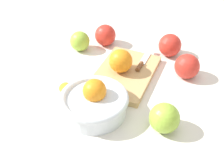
% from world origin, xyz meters
% --- Properties ---
extents(ground_plane, '(2.40, 2.40, 0.00)m').
position_xyz_m(ground_plane, '(0.00, 0.00, 0.00)').
color(ground_plane, silver).
extents(bowl, '(0.19, 0.19, 0.10)m').
position_xyz_m(bowl, '(-0.11, 0.06, 0.04)').
color(bowl, silver).
rests_on(bowl, ground_plane).
extents(cutting_board, '(0.29, 0.23, 0.02)m').
position_xyz_m(cutting_board, '(0.07, 0.00, 0.01)').
color(cutting_board, tan).
rests_on(cutting_board, ground_plane).
extents(orange_on_board, '(0.07, 0.07, 0.07)m').
position_xyz_m(orange_on_board, '(0.07, 0.01, 0.06)').
color(orange_on_board, orange).
rests_on(orange_on_board, cutting_board).
extents(knife, '(0.15, 0.05, 0.01)m').
position_xyz_m(knife, '(0.13, -0.05, 0.02)').
color(knife, silver).
rests_on(knife, cutting_board).
extents(apple_front_left, '(0.08, 0.08, 0.08)m').
position_xyz_m(apple_front_left, '(-0.14, -0.13, 0.04)').
color(apple_front_left, '#8EB738').
rests_on(apple_front_left, ground_plane).
extents(apple_back_right, '(0.07, 0.07, 0.07)m').
position_xyz_m(apple_back_right, '(0.20, 0.18, 0.04)').
color(apple_back_right, '#8EB738').
rests_on(apple_back_right, ground_plane).
extents(apple_front_right, '(0.08, 0.08, 0.08)m').
position_xyz_m(apple_front_right, '(0.10, -0.19, 0.04)').
color(apple_front_right, red).
rests_on(apple_front_right, ground_plane).
extents(apple_front_right_2, '(0.08, 0.08, 0.08)m').
position_xyz_m(apple_front_right_2, '(0.22, -0.14, 0.04)').
color(apple_front_right_2, red).
rests_on(apple_front_right_2, ground_plane).
extents(apple_back_right_2, '(0.08, 0.08, 0.08)m').
position_xyz_m(apple_back_right_2, '(0.25, 0.10, 0.04)').
color(apple_back_right_2, red).
rests_on(apple_back_right_2, ground_plane).
extents(citrus_peel, '(0.06, 0.04, 0.01)m').
position_xyz_m(citrus_peel, '(-0.02, 0.18, 0.00)').
color(citrus_peel, orange).
rests_on(citrus_peel, ground_plane).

